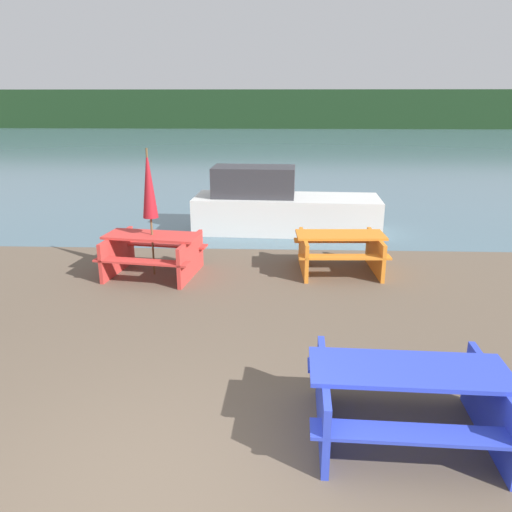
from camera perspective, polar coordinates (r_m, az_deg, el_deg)
The scene contains 8 objects.
ground_plane at distance 4.65m, azimuth -11.74°, elevation -26.45°, with size 60.00×60.00×0.00m, color brown.
water at distance 35.71m, azimuth 0.73°, elevation 12.52°, with size 60.00×50.00×0.00m.
far_treeline at distance 55.58m, azimuth 1.34°, elevation 16.43°, with size 80.00×1.60×4.00m.
picnic_table_blue at distance 5.22m, azimuth 16.82°, elevation -14.95°, with size 1.94×1.46×0.76m.
picnic_table_red at distance 9.54m, azimuth -11.68°, elevation 0.60°, with size 1.92×1.62×0.78m.
picnic_table_orange at distance 9.66m, azimuth 9.54°, elevation 0.85°, with size 1.71×1.44×0.75m.
umbrella_crimson at distance 9.26m, azimuth -12.16°, elevation 8.00°, with size 0.28×0.28×2.36m.
boat at distance 12.46m, azimuth 2.75°, elevation 5.57°, with size 4.61×1.73×1.60m.
Camera 1 is at (0.98, -3.22, 3.21)m, focal length 35.00 mm.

